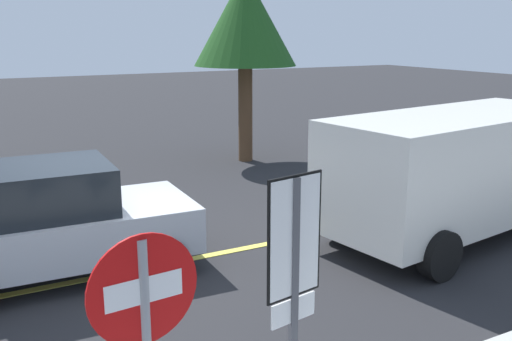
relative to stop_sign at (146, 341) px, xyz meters
The scene contains 7 objects.
ground_plane 5.16m from the stop_sign, 78.05° to the left, with size 80.00×80.00×0.00m, color #262628.
lane_marking_centre 6.46m from the stop_sign, 50.10° to the left, with size 28.00×0.16×0.01m, color #E0D14C.
stop_sign is the anchor object (origin of this frame).
speed_limit_sign 1.30m from the stop_sign, ahead, with size 0.53×0.11×2.52m.
white_van 7.68m from the stop_sign, 27.87° to the left, with size 5.43×2.83×2.20m.
car_silver_far_lane 5.26m from the stop_sign, 86.75° to the left, with size 3.95×2.20×1.70m.
tree_left_verge 12.78m from the stop_sign, 59.58° to the left, with size 2.76×2.76×5.09m.
Camera 1 is at (-2.02, -8.17, 3.58)m, focal length 40.84 mm.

